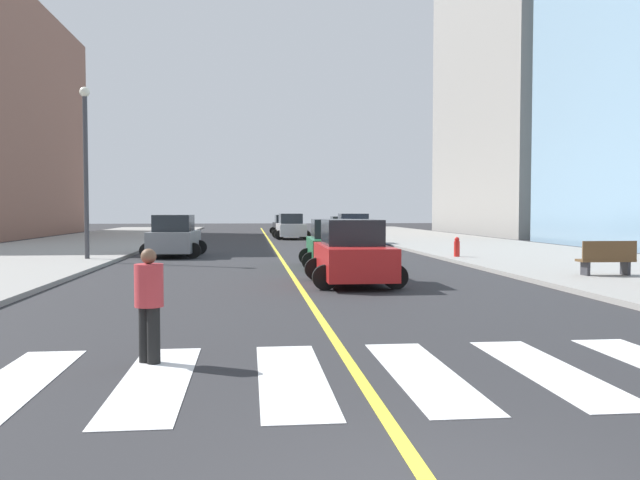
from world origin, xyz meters
name	(u,v)px	position (x,y,z in m)	size (l,w,h in m)	color
sidewalk_kerb_east	(597,265)	(12.20, 20.00, 0.07)	(10.00, 120.00, 0.15)	gray
crosswalk_paint	(358,375)	(0.00, 4.00, 0.01)	(13.50, 4.00, 0.01)	silver
lane_divider_paint	(271,244)	(0.00, 40.00, 0.01)	(0.16, 80.00, 0.01)	yellow
parking_garage_concrete	(561,66)	(27.85, 55.56, 15.82)	(18.00, 24.00, 31.64)	gray
car_gray_nearest	(174,237)	(-5.08, 27.94, 0.95)	(2.94, 4.61, 2.03)	slate
car_blue_second	(353,230)	(5.18, 37.30, 0.95)	(2.95, 4.63, 2.04)	#2D479E
car_black_third	(284,225)	(1.76, 57.15, 0.86)	(2.66, 4.16, 1.83)	black
car_silver_fourth	(291,227)	(1.77, 47.14, 0.93)	(2.88, 4.52, 1.99)	#B7B7BC
car_red_fifth	(353,254)	(1.67, 15.12, 0.92)	(2.75, 4.40, 1.96)	red
car_green_sixth	(333,245)	(1.84, 21.15, 0.89)	(2.73, 4.29, 1.90)	#236B42
car_yellow_seventh	(342,230)	(5.28, 43.04, 0.84)	(2.58, 4.08, 1.80)	gold
park_bench	(607,259)	(9.99, 15.39, 0.69)	(1.81, 0.59, 1.12)	brown
pedestrian_crossing	(149,300)	(-2.92, 5.04, 0.93)	(0.42, 0.42, 1.69)	black
fire_hydrant	(457,247)	(7.89, 24.35, 0.58)	(0.26, 0.26, 0.89)	red
street_lamp	(86,158)	(-8.48, 24.84, 4.52)	(0.44, 0.44, 7.40)	#38383D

